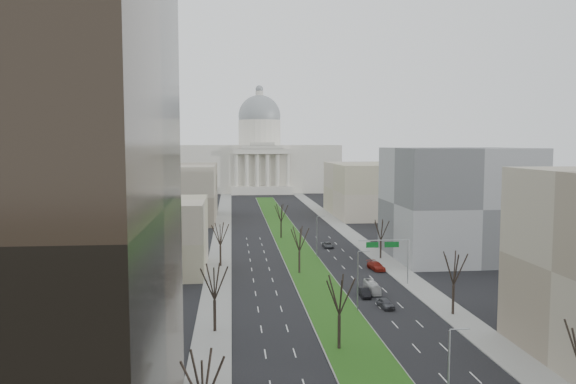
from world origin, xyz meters
TOP-DOWN VIEW (x-y plane):
  - ground at (0.00, 120.00)m, footprint 600.00×600.00m
  - median at (0.00, 118.99)m, footprint 8.00×222.03m
  - sidewalk_left at (-17.50, 95.00)m, footprint 5.00×330.00m
  - sidewalk_right at (17.50, 95.00)m, footprint 5.00×330.00m
  - capitol at (0.00, 269.59)m, footprint 80.00×46.00m
  - building_beige_left at (-33.00, 85.00)m, footprint 26.00×22.00m
  - building_grey_right at (34.00, 92.00)m, footprint 28.00×26.00m
  - building_far_left at (-35.00, 160.00)m, footprint 30.00×40.00m
  - building_far_right at (35.00, 165.00)m, footprint 30.00×40.00m
  - tree_left_near at (-17.20, 18.00)m, footprint 5.10×5.10m
  - tree_left_mid at (-17.20, 48.00)m, footprint 5.40×5.40m
  - tree_left_far at (-17.20, 88.00)m, footprint 5.28×5.28m
  - tree_right_mid at (17.20, 52.00)m, footprint 5.52×5.52m
  - tree_right_far at (17.20, 92.00)m, footprint 5.04×5.04m
  - tree_median_a at (-2.00, 40.00)m, footprint 5.40×5.40m
  - tree_median_b at (-2.00, 80.00)m, footprint 5.40×5.40m
  - tree_median_c at (-2.00, 120.00)m, footprint 5.40×5.40m
  - streetlamp_median_a at (3.76, 20.00)m, footprint 1.90×0.20m
  - streetlamp_median_b at (3.76, 55.00)m, footprint 1.90×0.20m
  - streetlamp_median_c at (3.76, 95.00)m, footprint 1.90×0.20m
  - mast_arm_signs at (13.49, 70.03)m, footprint 9.12×0.24m
  - car_grey_near at (8.34, 56.40)m, footprint 2.31×4.40m
  - car_black at (6.67, 62.86)m, footprint 1.67×4.39m
  - car_red at (13.50, 81.66)m, footprint 3.06×5.72m
  - car_grey_far at (8.06, 106.12)m, footprint 2.28×4.68m
  - box_van at (8.52, 65.29)m, footprint 1.53×6.48m

SIDE VIEW (x-z plane):
  - ground at x=0.00m, z-range 0.00..0.00m
  - sidewalk_left at x=-17.50m, z-range 0.00..0.15m
  - sidewalk_right at x=17.50m, z-range 0.00..0.15m
  - median at x=0.00m, z-range 0.00..0.20m
  - car_grey_far at x=8.06m, z-range 0.00..1.28m
  - car_grey_near at x=8.34m, z-range 0.00..1.43m
  - car_black at x=6.67m, z-range 0.00..1.43m
  - car_red at x=13.50m, z-range 0.00..1.58m
  - box_van at x=8.52m, z-range 0.00..1.80m
  - streetlamp_median_a at x=3.76m, z-range 0.23..9.39m
  - streetlamp_median_b at x=3.76m, z-range 0.23..9.39m
  - streetlamp_median_c at x=3.76m, z-range 0.23..9.39m
  - mast_arm_signs at x=13.49m, z-range 2.06..10.15m
  - tree_right_far at x=17.20m, z-range 1.99..11.07m
  - tree_left_near at x=-17.20m, z-range 2.02..11.20m
  - tree_left_far at x=-17.20m, z-range 2.09..11.59m
  - tree_left_mid at x=-17.20m, z-range 2.14..11.86m
  - tree_median_a at x=-2.00m, z-range 2.14..11.86m
  - tree_median_b at x=-2.00m, z-range 2.14..11.86m
  - tree_median_c at x=-2.00m, z-range 2.14..11.86m
  - building_beige_left at x=-33.00m, z-range 0.00..14.00m
  - tree_right_mid at x=17.20m, z-range 2.19..12.12m
  - building_far_left at x=-35.00m, z-range 0.00..18.00m
  - building_far_right at x=35.00m, z-range 0.00..18.00m
  - building_grey_right at x=34.00m, z-range 0.00..24.00m
  - capitol at x=0.00m, z-range -11.19..43.81m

